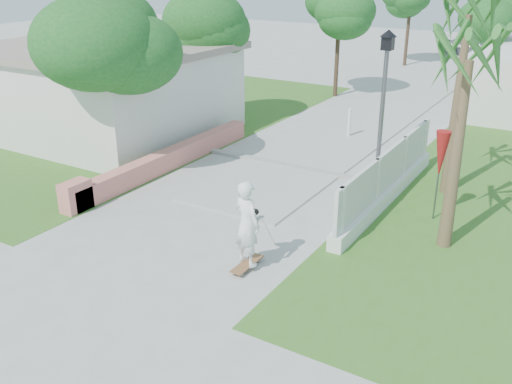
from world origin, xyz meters
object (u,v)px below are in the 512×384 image
Objects in this scene: skateboarder at (247,213)px; dog at (252,216)px; street_lamp at (382,107)px; parked_car at (473,46)px; patio_umbrella at (441,156)px; bollard at (349,122)px.

skateboarder is 5.05× the size of dog.
street_lamp reaches higher than parked_car.
street_lamp is at bearing 152.24° from patio_umbrella.
street_lamp reaches higher than patio_umbrella.
bollard is 8.14m from dog.
skateboarder is (-1.32, -4.72, -1.58)m from street_lamp.
parked_car reaches higher than bollard.
patio_umbrella reaches higher than parked_car.
patio_umbrella is at bearing -112.19° from skateboarder.
skateboarder is (-3.22, -3.72, -0.84)m from patio_umbrella.
dog is at bearing -173.78° from parked_car.
dog is at bearing -84.28° from bollard.
skateboarder reaches higher than bollard.
dog is (-3.79, -2.59, -1.49)m from patio_umbrella.
parked_car is (-4.84, 27.25, -1.01)m from patio_umbrella.
parked_car is (-0.24, 21.75, 0.09)m from bollard.
bollard is 21.75m from parked_car.
dog is at bearing -145.63° from patio_umbrella.
patio_umbrella is 4.83m from dog.
patio_umbrella is at bearing 45.94° from dog.
dog is (-0.57, 1.13, -0.65)m from skateboarder.
bollard is 0.27× the size of parked_car.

